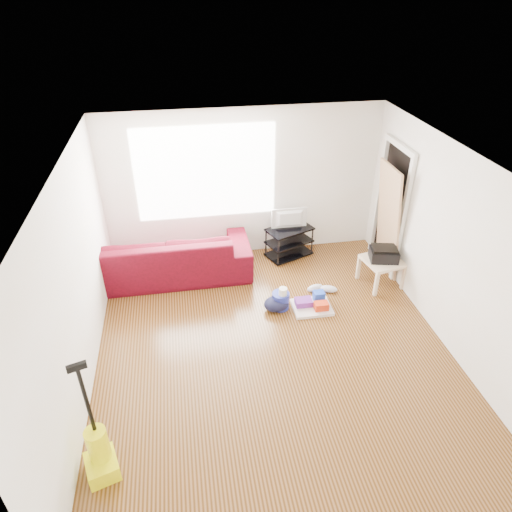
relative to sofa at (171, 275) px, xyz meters
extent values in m
cube|color=#3F2208|center=(1.30, -1.95, 0.00)|extent=(4.50, 5.00, 0.01)
cube|color=white|center=(1.30, -1.95, 2.50)|extent=(4.50, 5.00, 0.01)
cube|color=white|center=(1.30, 0.55, 1.25)|extent=(4.50, 0.01, 2.50)
cube|color=white|center=(1.30, -4.45, 1.25)|extent=(4.50, 0.01, 2.50)
cube|color=white|center=(-0.95, -1.95, 1.25)|extent=(0.01, 5.00, 2.50)
cube|color=white|center=(3.55, -1.95, 1.25)|extent=(0.01, 5.00, 2.50)
cube|color=white|center=(0.70, 0.53, 1.50)|extent=(2.20, 0.01, 1.50)
cube|color=white|center=(3.51, -0.70, 1.00)|extent=(0.06, 0.08, 2.00)
cube|color=white|center=(3.51, 0.20, 1.00)|extent=(0.06, 0.08, 2.00)
cube|color=white|center=(3.51, -0.25, 2.04)|extent=(0.06, 0.98, 0.08)
cube|color=black|center=(3.55, -0.25, 1.00)|extent=(0.01, 0.86, 1.98)
imported|color=#32050D|center=(0.00, 0.00, 0.00)|extent=(2.59, 1.01, 0.76)
cube|color=black|center=(2.04, 0.27, 0.03)|extent=(0.87, 0.69, 0.03)
cube|color=black|center=(2.04, 0.27, 0.27)|extent=(0.87, 0.69, 0.03)
cube|color=black|center=(2.04, 0.27, 0.51)|extent=(0.87, 0.69, 0.03)
cylinder|color=black|center=(1.78, -0.03, 0.26)|extent=(0.03, 0.03, 0.52)
cylinder|color=black|center=(1.64, 0.31, 0.26)|extent=(0.03, 0.03, 0.52)
cylinder|color=black|center=(2.43, 0.23, 0.26)|extent=(0.03, 0.03, 0.52)
cylinder|color=black|center=(2.29, 0.57, 0.26)|extent=(0.03, 0.03, 0.52)
imported|color=black|center=(2.04, 0.27, 0.70)|extent=(0.60, 0.08, 0.35)
cube|color=beige|center=(3.25, -0.80, 0.42)|extent=(0.64, 0.64, 0.05)
cube|color=beige|center=(3.06, -1.09, 0.20)|extent=(0.05, 0.05, 0.40)
cube|color=beige|center=(2.96, -0.61, 0.20)|extent=(0.05, 0.05, 0.40)
cube|color=beige|center=(3.54, -0.99, 0.20)|extent=(0.05, 0.05, 0.40)
cube|color=beige|center=(3.45, -0.51, 0.20)|extent=(0.05, 0.05, 0.40)
cube|color=black|center=(3.25, -0.80, 0.53)|extent=(0.47, 0.40, 0.18)
cube|color=black|center=(3.25, -0.80, 0.64)|extent=(0.42, 0.35, 0.04)
cylinder|color=navy|center=(1.58, -1.13, 0.00)|extent=(0.26, 0.26, 0.25)
cylinder|color=silver|center=(1.60, -1.17, 0.18)|extent=(0.12, 0.12, 0.11)
cube|color=silver|center=(2.03, -1.24, 0.02)|extent=(0.56, 0.45, 0.04)
cube|color=red|center=(2.14, -1.33, 0.10)|extent=(0.20, 0.14, 0.11)
cube|color=#682688|center=(1.92, -1.18, 0.09)|extent=(0.25, 0.18, 0.09)
cube|color=blue|center=(2.16, -1.12, 0.12)|extent=(0.16, 0.13, 0.16)
ellipsoid|color=black|center=(1.51, -1.17, 0.00)|extent=(0.40, 0.33, 0.20)
ellipsoid|color=silver|center=(2.19, -0.82, 0.05)|extent=(0.29, 0.18, 0.11)
ellipsoid|color=silver|center=(2.39, -0.88, 0.05)|extent=(0.29, 0.20, 0.11)
cube|color=#E2E009|center=(-0.70, -3.38, 0.09)|extent=(0.38, 0.40, 0.19)
cylinder|color=#E2E009|center=(-0.70, -3.33, 0.37)|extent=(0.21, 0.21, 0.36)
cylinder|color=black|center=(-0.70, -3.30, 0.94)|extent=(0.04, 0.04, 0.78)
cube|color=black|center=(-0.70, -3.30, 1.36)|extent=(0.17, 0.09, 0.06)
cube|color=tan|center=(3.43, -0.42, 0.00)|extent=(0.23, 0.73, 1.81)
camera|label=1|loc=(0.32, -6.28, 4.20)|focal=32.00mm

